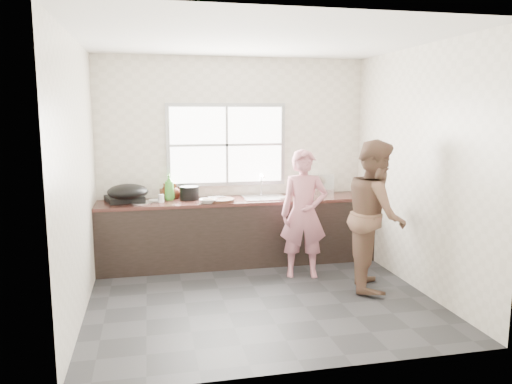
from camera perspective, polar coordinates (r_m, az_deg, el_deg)
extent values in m
cube|color=#27272A|center=(5.52, 0.42, -11.97)|extent=(3.60, 3.20, 0.01)
cube|color=silver|center=(5.20, 0.46, 17.10)|extent=(3.60, 3.20, 0.01)
cube|color=beige|center=(6.76, -2.55, 3.74)|extent=(3.60, 0.01, 2.70)
cube|color=beige|center=(5.11, -19.72, 1.47)|extent=(0.01, 3.20, 2.70)
cube|color=silver|center=(5.86, 17.96, 2.47)|extent=(0.01, 3.20, 2.70)
cube|color=beige|center=(3.66, 5.96, -0.89)|extent=(3.60, 0.01, 2.70)
cube|color=black|center=(6.61, -2.03, -4.65)|extent=(3.60, 0.62, 0.82)
cube|color=#371B16|center=(6.52, -2.05, -0.98)|extent=(3.60, 0.64, 0.04)
cube|color=silver|center=(6.58, 0.95, -0.65)|extent=(0.55, 0.45, 0.02)
cylinder|color=silver|center=(6.75, 0.56, 0.84)|extent=(0.02, 0.02, 0.30)
cube|color=#9EA0A5|center=(6.71, -3.38, 5.41)|extent=(1.60, 0.05, 1.10)
cube|color=white|center=(6.69, -3.35, 5.40)|extent=(1.50, 0.01, 1.00)
imported|color=#C07381|center=(6.04, 5.48, -2.97)|extent=(0.59, 0.45, 1.44)
imported|color=brown|center=(5.76, 13.48, -2.54)|extent=(0.87, 0.98, 1.69)
cylinder|color=black|center=(6.34, -4.13, -0.93)|extent=(0.45, 0.45, 0.04)
cube|color=silver|center=(6.43, -4.57, -0.57)|extent=(0.22, 0.11, 0.01)
imported|color=silver|center=(6.25, -5.53, -1.02)|extent=(0.26, 0.26, 0.05)
imported|color=silver|center=(6.51, 5.59, -0.58)|extent=(0.23, 0.23, 0.06)
imported|color=white|center=(6.43, 3.31, -0.69)|extent=(0.23, 0.23, 0.06)
cylinder|color=black|center=(6.50, -7.63, -0.13)|extent=(0.26, 0.26, 0.18)
cylinder|color=silver|center=(6.49, -11.29, -0.94)|extent=(0.24, 0.24, 0.02)
imported|color=#3F8E2E|center=(6.50, -9.88, 0.54)|extent=(0.17, 0.17, 0.34)
imported|color=#4F2713|center=(6.56, -10.44, -0.03)|extent=(0.11, 0.11, 0.19)
imported|color=#521F14|center=(6.64, -9.26, 0.07)|extent=(0.19, 0.19, 0.19)
cylinder|color=white|center=(6.37, -10.79, -0.73)|extent=(0.07, 0.07, 0.10)
cube|color=black|center=(6.57, -14.81, -0.72)|extent=(0.54, 0.54, 0.07)
ellipsoid|color=black|center=(6.33, -14.43, 0.03)|extent=(0.53, 0.53, 0.19)
cube|color=silver|center=(7.01, 7.13, 0.98)|extent=(0.38, 0.27, 0.28)
cylinder|color=silver|center=(6.49, -13.89, -1.06)|extent=(0.25, 0.25, 0.01)
cylinder|color=#B4B8BB|center=(6.38, -12.94, -1.19)|extent=(0.36, 0.36, 0.01)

